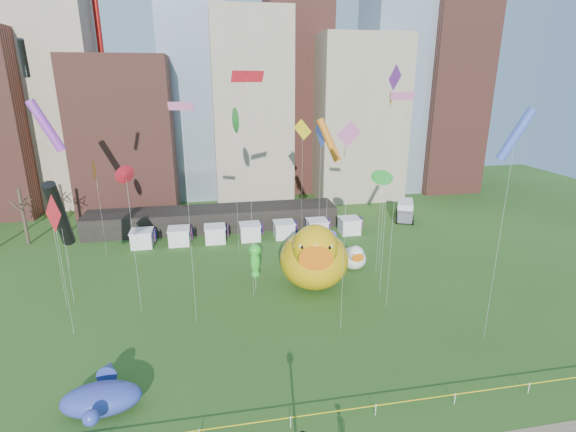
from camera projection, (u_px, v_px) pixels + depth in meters
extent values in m
plane|color=#264B17|center=(291.00, 427.00, 29.00)|extent=(160.00, 160.00, 0.00)
cube|color=gray|center=(55.00, 87.00, 75.43)|extent=(14.00, 12.00, 42.00)
cube|color=brown|center=(126.00, 135.00, 74.35)|extent=(16.00, 14.00, 26.00)
cube|color=#8C9EB2|center=(193.00, 49.00, 79.56)|extent=(12.00, 12.00, 55.00)
cube|color=gray|center=(251.00, 108.00, 80.76)|extent=(14.00, 14.00, 34.00)
cube|color=brown|center=(297.00, 15.00, 82.99)|extent=(12.00, 12.00, 68.00)
cube|color=gray|center=(356.00, 119.00, 83.01)|extent=(16.00, 14.00, 30.00)
cube|color=#8C9EB2|center=(399.00, 70.00, 85.79)|extent=(14.00, 12.00, 48.00)
cube|color=brown|center=(448.00, 101.00, 87.50)|extent=(12.00, 12.00, 36.00)
cube|color=black|center=(214.00, 218.00, 67.15)|extent=(38.00, 6.00, 3.20)
cube|color=white|center=(142.00, 239.00, 59.92)|extent=(2.80, 2.80, 2.20)
cube|color=red|center=(155.00, 235.00, 60.09)|extent=(0.08, 1.40, 1.60)
cube|color=white|center=(179.00, 237.00, 60.80)|extent=(2.80, 2.80, 2.20)
cube|color=red|center=(192.00, 233.00, 60.97)|extent=(0.08, 1.40, 1.60)
cube|color=white|center=(215.00, 235.00, 61.68)|extent=(2.80, 2.80, 2.20)
cube|color=red|center=(228.00, 230.00, 61.85)|extent=(0.08, 1.40, 1.60)
cube|color=white|center=(250.00, 232.00, 62.56)|extent=(2.80, 2.80, 2.20)
cube|color=red|center=(262.00, 228.00, 62.73)|extent=(0.08, 1.40, 1.60)
cube|color=white|center=(284.00, 230.00, 63.44)|extent=(2.80, 2.80, 2.20)
cube|color=red|center=(296.00, 226.00, 63.61)|extent=(0.08, 1.40, 1.60)
cube|color=white|center=(317.00, 228.00, 64.33)|extent=(2.80, 2.80, 2.20)
cube|color=red|center=(329.00, 224.00, 64.49)|extent=(0.08, 1.40, 1.60)
cube|color=white|center=(349.00, 226.00, 65.21)|extent=(2.80, 2.80, 2.20)
cube|color=red|center=(361.00, 222.00, 65.37)|extent=(0.08, 1.40, 1.60)
cylinder|color=#382B21|center=(24.00, 217.00, 59.97)|extent=(0.44, 0.44, 8.00)
cylinder|color=#382B21|center=(64.00, 209.00, 64.50)|extent=(0.44, 0.44, 7.50)
cylinder|color=white|center=(291.00, 422.00, 28.87)|extent=(0.06, 0.06, 0.90)
cylinder|color=white|center=(376.00, 410.00, 29.92)|extent=(0.06, 0.06, 0.90)
cylinder|color=white|center=(455.00, 398.00, 30.98)|extent=(0.06, 0.06, 0.90)
cylinder|color=white|center=(529.00, 388.00, 32.04)|extent=(0.06, 0.06, 0.90)
cube|color=yellow|center=(291.00, 418.00, 28.76)|extent=(50.00, 0.02, 0.07)
ellipsoid|color=#DCA40B|center=(314.00, 259.00, 48.17)|extent=(9.36, 10.38, 6.31)
ellipsoid|color=#DCA40B|center=(313.00, 249.00, 51.54)|extent=(2.39, 2.03, 2.56)
sphere|color=#DCA40B|center=(315.00, 247.00, 44.71)|extent=(5.64, 5.64, 4.74)
cone|color=orange|center=(316.00, 256.00, 42.84)|extent=(3.00, 2.64, 2.61)
sphere|color=white|center=(303.00, 246.00, 43.31)|extent=(0.85, 0.85, 0.85)
sphere|color=white|center=(329.00, 246.00, 43.24)|extent=(0.85, 0.85, 0.85)
sphere|color=black|center=(303.00, 247.00, 42.92)|extent=(0.43, 0.43, 0.43)
sphere|color=black|center=(329.00, 248.00, 42.86)|extent=(0.43, 0.43, 0.43)
ellipsoid|color=white|center=(353.00, 258.00, 53.06)|extent=(3.45, 3.95, 2.60)
ellipsoid|color=white|center=(350.00, 254.00, 54.44)|extent=(0.92, 0.74, 1.05)
sphere|color=white|center=(356.00, 254.00, 51.64)|extent=(2.11, 2.11, 1.95)
cone|color=orange|center=(358.00, 257.00, 50.87)|extent=(1.15, 0.97, 1.08)
sphere|color=white|center=(353.00, 254.00, 51.00)|extent=(0.35, 0.35, 0.35)
sphere|color=white|center=(362.00, 253.00, 51.10)|extent=(0.35, 0.35, 0.35)
sphere|color=black|center=(353.00, 254.00, 50.84)|extent=(0.18, 0.18, 0.18)
sphere|color=black|center=(362.00, 254.00, 50.94)|extent=(0.18, 0.18, 0.18)
cylinder|color=silver|center=(256.00, 276.00, 47.32)|extent=(0.03, 0.03, 3.42)
ellipsoid|color=green|center=(255.00, 262.00, 46.80)|extent=(1.11, 0.95, 2.60)
sphere|color=green|center=(255.00, 250.00, 46.24)|extent=(1.47, 1.47, 1.32)
cone|color=green|center=(256.00, 253.00, 45.70)|extent=(0.56, 0.88, 0.46)
sphere|color=green|center=(255.00, 274.00, 47.30)|extent=(0.93, 0.93, 0.93)
cylinder|color=silver|center=(331.00, 260.00, 51.48)|extent=(0.03, 0.03, 3.52)
ellipsoid|color=#5444CD|center=(331.00, 246.00, 50.94)|extent=(1.13, 1.01, 2.46)
sphere|color=#5444CD|center=(332.00, 236.00, 50.40)|extent=(1.53, 1.53, 1.25)
cone|color=#5444CD|center=(333.00, 238.00, 49.89)|extent=(0.62, 0.87, 0.44)
sphere|color=#5444CD|center=(331.00, 257.00, 51.42)|extent=(0.88, 0.88, 0.88)
ellipsoid|color=#37338B|center=(101.00, 399.00, 30.08)|extent=(5.51, 3.03, 2.10)
cone|color=#37338B|center=(109.00, 369.00, 32.73)|extent=(1.50, 1.70, 1.47)
sphere|color=#37338B|center=(91.00, 418.00, 27.28)|extent=(1.05, 1.05, 1.05)
cone|color=black|center=(303.00, 432.00, 21.64)|extent=(0.21, 0.21, 0.26)
cube|color=silver|center=(405.00, 208.00, 72.50)|extent=(4.29, 5.60, 2.52)
cube|color=#595960|center=(405.00, 217.00, 69.66)|extent=(2.86, 2.61, 1.61)
cylinder|color=black|center=(397.00, 217.00, 71.44)|extent=(0.61, 0.93, 0.91)
cylinder|color=black|center=(412.00, 218.00, 70.87)|extent=(0.61, 0.93, 0.91)
cylinder|color=black|center=(397.00, 211.00, 74.62)|extent=(0.61, 0.93, 0.91)
cylinder|color=black|center=(412.00, 212.00, 74.05)|extent=(0.61, 0.93, 0.91)
cylinder|color=silver|center=(134.00, 246.00, 41.39)|extent=(0.02, 0.02, 14.01)
cone|color=red|center=(126.00, 174.00, 39.27)|extent=(1.08, 1.46, 1.63)
cylinder|color=silver|center=(344.00, 238.00, 37.68)|extent=(0.02, 0.02, 18.06)
cube|color=pink|center=(349.00, 134.00, 34.94)|extent=(1.49, 1.65, 2.19)
cylinder|color=silver|center=(67.00, 260.00, 43.79)|extent=(0.02, 0.02, 9.62)
cylinder|color=black|center=(59.00, 215.00, 42.33)|extent=(1.25, 4.29, 7.30)
cylinder|color=silver|center=(379.00, 226.00, 50.52)|extent=(0.02, 0.02, 11.69)
cone|color=green|center=(382.00, 177.00, 48.75)|extent=(1.44, 1.31, 1.73)
cylinder|color=silver|center=(302.00, 188.00, 59.55)|extent=(0.02, 0.02, 15.89)
cube|color=yellow|center=(303.00, 130.00, 57.14)|extent=(1.98, 1.98, 2.77)
cylinder|color=silver|center=(499.00, 243.00, 36.46)|extent=(0.02, 0.02, 18.12)
cylinder|color=blue|center=(516.00, 135.00, 33.72)|extent=(2.58, 1.55, 4.24)
cylinder|color=silver|center=(327.00, 214.00, 47.70)|extent=(0.02, 0.02, 16.18)
cylinder|color=orange|center=(329.00, 140.00, 45.25)|extent=(2.83, 1.75, 4.65)
cylinder|color=silver|center=(59.00, 200.00, 50.91)|extent=(0.02, 0.02, 17.25)
cylinder|color=purple|center=(46.00, 126.00, 48.30)|extent=(3.55, 1.17, 5.97)
cylinder|color=silver|center=(251.00, 196.00, 42.77)|extent=(0.02, 0.02, 22.50)
cube|color=red|center=(248.00, 76.00, 39.36)|extent=(3.18, 1.84, 1.01)
cylinder|color=silver|center=(394.00, 209.00, 41.19)|extent=(0.02, 0.02, 20.84)
cube|color=pink|center=(402.00, 96.00, 38.04)|extent=(2.05, 0.88, 0.64)
cylinder|color=silver|center=(47.00, 194.00, 40.67)|extent=(0.02, 0.02, 23.97)
cylinder|color=black|center=(24.00, 58.00, 37.04)|extent=(1.10, 1.95, 3.19)
cylinder|color=silver|center=(236.00, 190.00, 55.18)|extent=(0.02, 0.02, 17.49)
cone|color=green|center=(234.00, 120.00, 52.53)|extent=(0.73, 3.05, 3.03)
cylinder|color=silver|center=(384.00, 187.00, 50.88)|extent=(0.02, 0.02, 20.25)
cube|color=yellow|center=(391.00, 98.00, 47.82)|extent=(0.49, 1.85, 1.90)
cylinder|color=silver|center=(319.00, 208.00, 48.86)|extent=(0.02, 0.02, 16.73)
cube|color=blue|center=(321.00, 133.00, 46.33)|extent=(0.48, 3.13, 3.16)
cylinder|color=silver|center=(101.00, 215.00, 54.70)|extent=(0.02, 0.02, 11.70)
cone|color=orange|center=(95.00, 170.00, 52.93)|extent=(0.68, 2.42, 2.41)
cylinder|color=silver|center=(387.00, 194.00, 43.80)|extent=(0.02, 0.02, 22.41)
cube|color=purple|center=(395.00, 77.00, 40.40)|extent=(0.22, 2.39, 2.39)
cylinder|color=silver|center=(64.00, 277.00, 37.80)|extent=(0.02, 0.02, 11.55)
cube|color=red|center=(53.00, 214.00, 36.05)|extent=(2.11, 2.72, 3.41)
cylinder|color=silver|center=(189.00, 222.00, 38.63)|extent=(0.02, 0.02, 20.15)
cube|color=pink|center=(181.00, 106.00, 35.58)|extent=(2.17, 0.93, 0.68)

